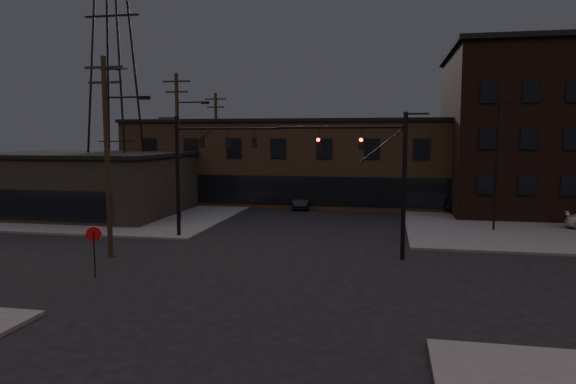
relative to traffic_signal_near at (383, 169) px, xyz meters
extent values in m
plane|color=black|center=(-5.36, -4.50, -4.93)|extent=(140.00, 140.00, 0.00)
cube|color=#474744|center=(-27.36, 17.50, -4.86)|extent=(30.00, 30.00, 0.15)
cube|color=brown|center=(-5.36, 23.50, -0.93)|extent=(40.00, 12.00, 8.00)
cube|color=black|center=(-25.36, 11.50, -2.43)|extent=(16.00, 12.00, 5.00)
cylinder|color=black|center=(1.14, 0.00, -0.93)|extent=(0.24, 0.24, 8.00)
cylinder|color=black|center=(-2.36, 0.00, 2.27)|extent=(7.00, 0.14, 0.14)
cube|color=#FF140C|center=(-1.19, 0.00, 1.37)|extent=(0.28, 0.22, 0.70)
cube|color=#FF140C|center=(-3.52, 0.00, 1.37)|extent=(0.28, 0.22, 0.70)
cylinder|color=black|center=(-13.36, 3.50, -0.93)|extent=(0.24, 0.24, 8.00)
cylinder|color=black|center=(-9.86, 3.50, 2.27)|extent=(7.00, 0.14, 0.14)
cube|color=black|center=(-11.61, 3.50, 1.37)|extent=(0.28, 0.22, 0.70)
cube|color=black|center=(-9.86, 3.50, 1.37)|extent=(0.28, 0.22, 0.70)
cube|color=black|center=(-8.11, 3.50, 1.37)|extent=(0.28, 0.22, 0.70)
cylinder|color=black|center=(-13.36, -6.50, -3.83)|extent=(0.06, 0.06, 2.20)
cylinder|color=maroon|center=(-13.36, -6.48, -2.83)|extent=(0.72, 0.33, 0.76)
cylinder|color=black|center=(-14.86, -2.50, 0.57)|extent=(0.28, 0.28, 11.00)
cube|color=black|center=(-14.86, -2.50, 5.47)|extent=(2.20, 0.12, 0.12)
cube|color=black|center=(-14.86, -2.50, 4.67)|extent=(1.80, 0.12, 0.12)
cube|color=black|center=(-12.56, -2.50, 3.82)|extent=(0.60, 0.25, 0.18)
cylinder|color=black|center=(-15.86, 9.50, 0.82)|extent=(0.28, 0.28, 11.50)
cube|color=black|center=(-15.86, 9.50, 5.97)|extent=(2.20, 0.12, 0.12)
cube|color=black|center=(-15.86, 9.50, 5.17)|extent=(1.80, 0.12, 0.12)
cube|color=black|center=(-13.56, 9.50, 4.32)|extent=(0.60, 0.25, 0.18)
cylinder|color=black|center=(-16.86, 21.50, 0.57)|extent=(0.28, 0.28, 11.00)
cube|color=black|center=(-16.86, 21.50, 5.47)|extent=(2.20, 0.12, 0.12)
cube|color=black|center=(-16.86, 21.50, 4.67)|extent=(1.80, 0.12, 0.12)
cylinder|color=black|center=(7.64, 9.50, -0.43)|extent=(0.14, 0.14, 9.00)
cube|color=black|center=(7.14, 9.50, 4.12)|extent=(0.50, 0.28, 0.18)
cube|color=black|center=(8.14, 9.50, 4.12)|extent=(0.50, 0.28, 0.18)
cylinder|color=black|center=(13.64, 14.50, -0.43)|extent=(0.14, 0.14, 9.00)
cube|color=black|center=(13.14, 14.50, 4.12)|extent=(0.50, 0.28, 0.18)
cube|color=black|center=(14.14, 14.50, 4.12)|extent=(0.50, 0.28, 0.18)
imported|color=black|center=(7.29, 17.95, -3.97)|extent=(5.08, 3.06, 1.62)
imported|color=black|center=(-7.69, 18.57, -4.24)|extent=(2.15, 4.41, 1.39)
camera|label=1|loc=(0.30, -28.18, 1.81)|focal=32.00mm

